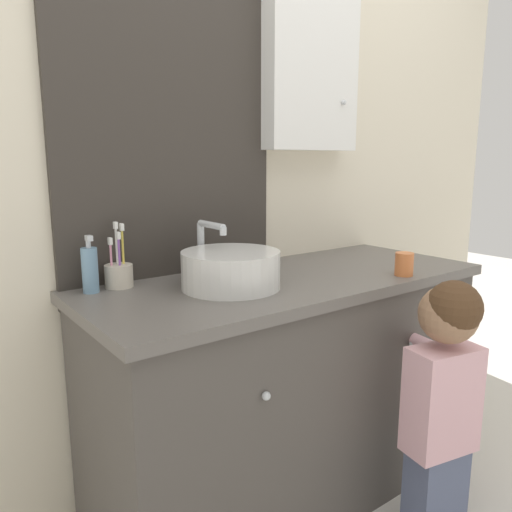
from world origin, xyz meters
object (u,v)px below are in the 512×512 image
(child_figure, at_px, (443,390))
(drinking_cup, at_px, (404,264))
(toothbrush_holder, at_px, (119,274))
(soap_dispenser, at_px, (90,269))
(sink_basin, at_px, (230,268))

(child_figure, xyz_separation_m, drinking_cup, (0.10, 0.24, 0.33))
(toothbrush_holder, relative_size, soap_dispenser, 1.17)
(toothbrush_holder, distance_m, child_figure, 1.05)
(toothbrush_holder, xyz_separation_m, child_figure, (0.73, -0.67, -0.34))
(sink_basin, relative_size, toothbrush_holder, 1.76)
(sink_basin, relative_size, soap_dispenser, 2.05)
(toothbrush_holder, height_order, child_figure, toothbrush_holder)
(soap_dispenser, bearing_deg, sink_basin, -28.69)
(toothbrush_holder, bearing_deg, sink_basin, -37.93)
(sink_basin, height_order, drinking_cup, sink_basin)
(sink_basin, bearing_deg, child_figure, -45.08)
(toothbrush_holder, distance_m, drinking_cup, 0.94)
(sink_basin, height_order, soap_dispenser, sink_basin)
(toothbrush_holder, bearing_deg, drinking_cup, -27.29)
(child_figure, bearing_deg, soap_dispenser, 141.29)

